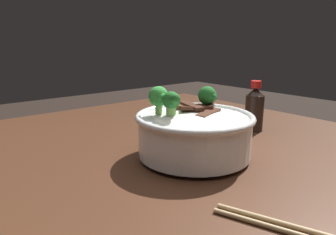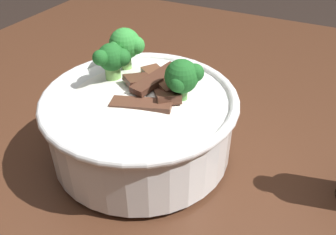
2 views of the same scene
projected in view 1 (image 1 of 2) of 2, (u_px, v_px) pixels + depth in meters
dining_table at (193, 208)px, 0.66m from camera, size 1.19×1.03×0.77m
rice_bowl at (193, 129)px, 0.62m from camera, size 0.24×0.24×0.15m
chopsticks_pair at (307, 234)px, 0.38m from camera, size 0.23×0.10×0.01m
soy_sauce_bottle at (254, 109)px, 0.81m from camera, size 0.05×0.05×0.13m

